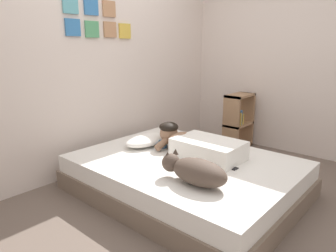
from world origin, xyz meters
TOP-DOWN VIEW (x-y plane):
  - ground_plane at (0.00, 0.00)m, footprint 11.60×11.60m
  - back_wall at (-0.00, 1.40)m, footprint 3.80×0.12m
  - side_wall_right at (1.95, 0.18)m, footprint 0.10×5.70m
  - bed at (0.04, 0.19)m, footprint 1.55×2.05m
  - pillow at (0.09, 0.78)m, footprint 0.52×0.32m
  - person_lying at (0.21, 0.18)m, footprint 0.43×0.92m
  - dog at (-0.33, -0.20)m, footprint 0.26×0.57m
  - coffee_cup at (0.16, 0.58)m, footprint 0.12×0.09m
  - cell_phone at (0.13, -0.24)m, footprint 0.07×0.14m
  - bookshelf at (1.58, 0.48)m, footprint 0.45×0.24m

SIDE VIEW (x-z plane):
  - ground_plane at x=0.00m, z-range 0.00..0.00m
  - bed at x=0.04m, z-range 0.00..0.34m
  - cell_phone at x=0.13m, z-range 0.34..0.35m
  - coffee_cup at x=0.16m, z-range 0.34..0.42m
  - bookshelf at x=1.58m, z-range 0.01..0.76m
  - pillow at x=0.09m, z-range 0.34..0.45m
  - dog at x=-0.33m, z-range 0.34..0.55m
  - person_lying at x=0.21m, z-range 0.31..0.58m
  - side_wall_right at x=1.95m, z-range 0.00..2.50m
  - back_wall at x=0.00m, z-range 0.00..2.50m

